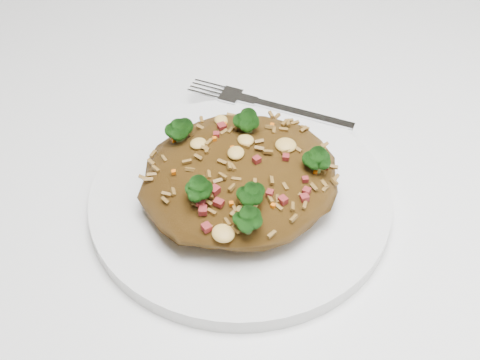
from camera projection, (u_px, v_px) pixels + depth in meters
name	position (u px, v px, depth m)	size (l,w,h in m)	color
dining_table	(315.00, 203.00, 0.68)	(1.20, 0.80, 0.75)	white
plate	(240.00, 199.00, 0.55)	(0.25, 0.25, 0.01)	white
fried_rice	(240.00, 171.00, 0.53)	(0.16, 0.15, 0.06)	brown
fork	(278.00, 107.00, 0.62)	(0.11, 0.14, 0.00)	silver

